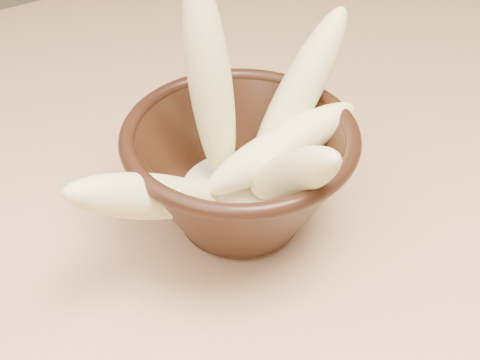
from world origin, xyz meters
The scene contains 8 objects.
table centered at (0.00, 0.00, 0.67)m, with size 1.20×0.80×0.75m.
bowl centered at (-0.17, -0.10, 0.81)m, with size 0.18×0.18×0.10m.
milk_puddle centered at (-0.17, -0.10, 0.78)m, with size 0.10×0.10×0.01m, color #F0E3C1.
banana_upright centered at (-0.17, -0.07, 0.87)m, with size 0.03×0.03×0.17m, color #F5E991.
banana_left centered at (-0.25, -0.11, 0.83)m, with size 0.03×0.03×0.15m, color #F5E991.
banana_right centered at (-0.11, -0.09, 0.85)m, with size 0.03×0.03×0.16m, color #F5E991.
banana_across centered at (-0.14, -0.11, 0.82)m, with size 0.03×0.03×0.13m, color #F5E991.
banana_front centered at (-0.16, -0.15, 0.84)m, with size 0.03×0.03×0.14m, color #F5E991.
Camera 1 is at (-0.38, -0.45, 1.14)m, focal length 50.00 mm.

